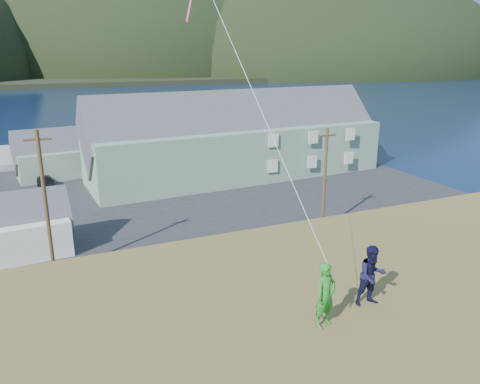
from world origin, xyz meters
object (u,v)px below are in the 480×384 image
kite_flyer_green (326,295)px  shed_white (19,227)px  wharf (23,156)px  kite_flyer_navy (372,276)px  lodge (238,138)px  shed_palegreen_far (61,154)px

kite_flyer_green → shed_white: bearing=91.9°
wharf → kite_flyer_navy: (10.21, -59.14, 7.63)m
lodge → kite_flyer_navy: (-12.95, -39.27, 3.48)m
kite_flyer_navy → lodge: bearing=79.1°
wharf → kite_flyer_green: kite_flyer_green is taller
shed_white → shed_palegreen_far: 22.78m
wharf → kite_flyer_navy: kite_flyer_navy is taller
wharf → kite_flyer_navy: 60.50m
lodge → kite_flyer_navy: lodge is taller
kite_flyer_green → kite_flyer_navy: 1.84m
wharf → shed_white: bearing=-89.7°
wharf → shed_white: shed_white is taller
shed_white → shed_palegreen_far: size_ratio=0.68×
shed_white → wharf: bearing=86.2°
shed_palegreen_far → kite_flyer_navy: bearing=-89.6°
lodge → wharf: bearing=136.1°
shed_white → kite_flyer_navy: kite_flyer_navy is taller
wharf → kite_flyer_green: size_ratio=14.70×
shed_palegreen_far → lodge: bearing=-30.9°
lodge → kite_flyer_green: (-14.75, -39.67, 3.48)m
wharf → shed_palegreen_far: bearing=-69.0°
lodge → kite_flyer_green: size_ratio=19.50×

